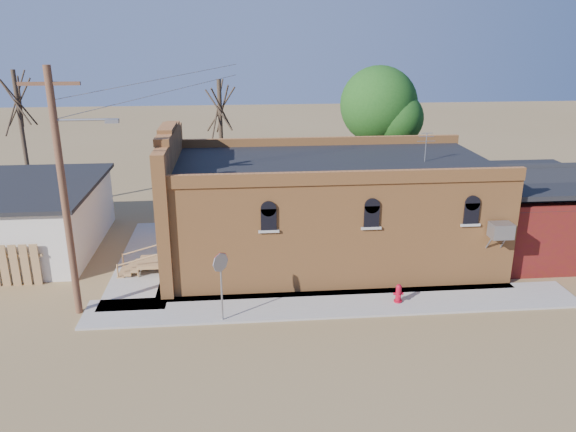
{
  "coord_description": "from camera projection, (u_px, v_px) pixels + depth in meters",
  "views": [
    {
      "loc": [
        -2.11,
        -18.23,
        10.16
      ],
      "look_at": [
        -0.01,
        4.66,
        2.4
      ],
      "focal_mm": 35.0,
      "sensor_mm": 36.0,
      "label": 1
    }
  ],
  "objects": [
    {
      "name": "sidewalk_south",
      "position": [
        336.0,
        304.0,
        21.6
      ],
      "size": [
        19.0,
        2.2,
        0.08
      ],
      "primitive_type": "cube",
      "color": "#9E9991",
      "rests_on": "ground"
    },
    {
      "name": "brick_bar",
      "position": [
        323.0,
        210.0,
        25.21
      ],
      "size": [
        16.4,
        7.97,
        6.3
      ],
      "color": "#C87B3D",
      "rests_on": "ground"
    },
    {
      "name": "utility_pole",
      "position": [
        65.0,
        190.0,
        19.54
      ],
      "size": [
        3.12,
        0.26,
        9.0
      ],
      "color": "#543121",
      "rests_on": "ground"
    },
    {
      "name": "red_shed",
      "position": [
        532.0,
        206.0,
        26.09
      ],
      "size": [
        5.4,
        6.4,
        4.3
      ],
      "color": "#601D10",
      "rests_on": "ground"
    },
    {
      "name": "tree_leafy",
      "position": [
        379.0,
        105.0,
        31.99
      ],
      "size": [
        4.4,
        4.4,
        8.15
      ],
      "color": "#493429",
      "rests_on": "ground"
    },
    {
      "name": "sidewalk_west",
      "position": [
        149.0,
        259.0,
        25.74
      ],
      "size": [
        2.6,
        10.0,
        0.08
      ],
      "primitive_type": "cube",
      "color": "#9E9991",
      "rests_on": "ground"
    },
    {
      "name": "stop_sign",
      "position": [
        221.0,
        269.0,
        19.72
      ],
      "size": [
        0.53,
        0.56,
        2.62
      ],
      "rotation": [
        0.0,
        0.0,
        0.38
      ],
      "color": "gray",
      "rests_on": "sidewalk_south"
    },
    {
      "name": "trash_barrel",
      "position": [
        166.0,
        262.0,
        24.41
      ],
      "size": [
        0.52,
        0.52,
        0.71
      ],
      "primitive_type": "cylinder",
      "rotation": [
        0.0,
        0.0,
        -0.15
      ],
      "color": "navy",
      "rests_on": "sidewalk_west"
    },
    {
      "name": "fire_hydrant",
      "position": [
        398.0,
        293.0,
        21.57
      ],
      "size": [
        0.43,
        0.41,
        0.73
      ],
      "rotation": [
        0.0,
        0.0,
        -0.29
      ],
      "color": "#A0091E",
      "rests_on": "sidewalk_south"
    },
    {
      "name": "tree_bare_near",
      "position": [
        220.0,
        108.0,
        30.73
      ],
      "size": [
        2.8,
        2.8,
        7.65
      ],
      "color": "#493429",
      "rests_on": "ground"
    },
    {
      "name": "ground",
      "position": [
        300.0,
        318.0,
        20.64
      ],
      "size": [
        120.0,
        120.0,
        0.0
      ],
      "primitive_type": "plane",
      "color": "olive",
      "rests_on": "ground"
    },
    {
      "name": "tree_bare_far",
      "position": [
        17.0,
        100.0,
        30.6
      ],
      "size": [
        2.8,
        2.8,
        8.16
      ],
      "color": "#493429",
      "rests_on": "ground"
    }
  ]
}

